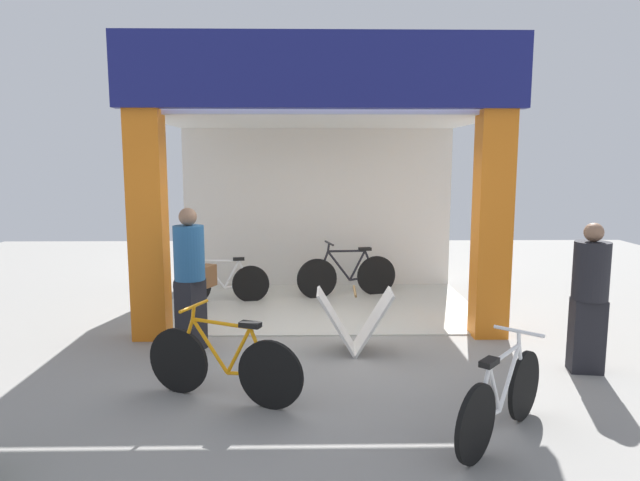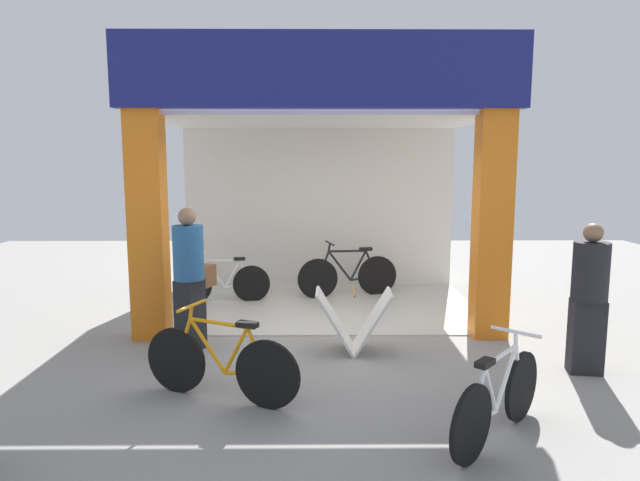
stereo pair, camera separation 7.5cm
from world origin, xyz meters
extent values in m
plane|color=gray|center=(0.00, 0.00, 0.00)|extent=(17.54, 17.54, 0.00)
cube|color=beige|center=(0.00, 1.51, 0.01)|extent=(4.77, 3.03, 0.02)
cube|color=silver|center=(0.00, 3.03, 1.44)|extent=(4.77, 0.12, 2.88)
cube|color=orange|center=(-2.17, 0.00, 1.44)|extent=(0.43, 0.36, 2.88)
cube|color=orange|center=(2.17, 0.00, 1.44)|extent=(0.43, 0.36, 2.88)
cube|color=navy|center=(0.00, -0.15, 3.33)|extent=(4.97, 0.20, 0.89)
cube|color=silver|center=(0.00, 1.51, 2.85)|extent=(4.77, 3.03, 0.06)
cylinder|color=black|center=(-1.09, 1.80, 0.30)|extent=(0.59, 0.12, 0.59)
cylinder|color=black|center=(-2.00, 1.67, 0.30)|extent=(0.59, 0.12, 0.59)
cylinder|color=white|center=(-1.31, 1.77, 0.28)|extent=(0.40, 0.09, 0.08)
cylinder|color=white|center=(-1.39, 1.76, 0.47)|extent=(0.26, 0.07, 0.45)
cylinder|color=white|center=(-1.67, 1.72, 0.48)|extent=(0.37, 0.08, 0.47)
cylinder|color=white|center=(-1.56, 1.74, 0.69)|extent=(0.57, 0.11, 0.05)
cylinder|color=white|center=(-1.19, 1.79, 0.49)|extent=(0.20, 0.06, 0.40)
cylinder|color=white|center=(-1.91, 1.68, 0.50)|extent=(0.18, 0.06, 0.41)
cylinder|color=white|center=(-1.83, 1.70, 0.76)|extent=(0.05, 0.04, 0.12)
cylinder|color=white|center=(-1.82, 1.70, 0.82)|extent=(0.09, 0.41, 0.03)
cube|color=black|center=(-1.28, 1.78, 0.71)|extent=(0.19, 0.11, 0.05)
cylinder|color=black|center=(0.98, 2.24, 0.33)|extent=(0.66, 0.20, 0.67)
cylinder|color=black|center=(-0.03, 2.00, 0.33)|extent=(0.66, 0.20, 0.67)
cylinder|color=black|center=(0.74, 2.18, 0.31)|extent=(0.45, 0.14, 0.09)
cylinder|color=black|center=(0.65, 2.16, 0.53)|extent=(0.29, 0.10, 0.50)
cylinder|color=black|center=(0.34, 2.08, 0.54)|extent=(0.41, 0.13, 0.52)
cylinder|color=black|center=(0.47, 2.11, 0.78)|extent=(0.63, 0.19, 0.05)
cylinder|color=black|center=(0.87, 2.21, 0.55)|extent=(0.22, 0.09, 0.45)
cylinder|color=black|center=(0.07, 2.02, 0.56)|extent=(0.20, 0.08, 0.46)
cylinder|color=black|center=(0.16, 2.04, 0.85)|extent=(0.06, 0.05, 0.14)
cylinder|color=black|center=(0.17, 2.04, 0.92)|extent=(0.14, 0.46, 0.03)
cube|color=black|center=(0.78, 2.19, 0.80)|extent=(0.22, 0.15, 0.05)
cylinder|color=black|center=(-0.51, -2.12, 0.32)|extent=(0.62, 0.29, 0.65)
cylinder|color=black|center=(-1.43, -1.74, 0.32)|extent=(0.62, 0.29, 0.65)
cylinder|color=orange|center=(-0.72, -2.03, 0.30)|extent=(0.42, 0.20, 0.08)
cylinder|color=orange|center=(-0.81, -1.99, 0.51)|extent=(0.27, 0.14, 0.49)
cylinder|color=orange|center=(-1.09, -1.87, 0.52)|extent=(0.38, 0.18, 0.51)
cylinder|color=orange|center=(-0.98, -1.92, 0.75)|extent=(0.59, 0.27, 0.05)
cylinder|color=orange|center=(-0.61, -2.08, 0.53)|extent=(0.21, 0.11, 0.43)
cylinder|color=orange|center=(-1.34, -1.77, 0.54)|extent=(0.19, 0.11, 0.45)
cylinder|color=orange|center=(-1.26, -1.81, 0.83)|extent=(0.06, 0.05, 0.13)
cylinder|color=orange|center=(-1.25, -1.81, 0.89)|extent=(0.20, 0.43, 0.03)
cube|color=black|center=(-0.69, -2.04, 0.77)|extent=(0.22, 0.17, 0.05)
cylinder|color=black|center=(1.10, -3.08, 0.31)|extent=(0.44, 0.48, 0.61)
cylinder|color=black|center=(1.73, -2.37, 0.31)|extent=(0.44, 0.48, 0.61)
cylinder|color=white|center=(1.25, -2.91, 0.28)|extent=(0.30, 0.33, 0.08)
cylinder|color=white|center=(1.30, -2.85, 0.48)|extent=(0.20, 0.22, 0.46)
cylinder|color=white|center=(1.50, -2.63, 0.49)|extent=(0.28, 0.30, 0.48)
cylinder|color=white|center=(1.42, -2.72, 0.71)|extent=(0.42, 0.46, 0.05)
cylinder|color=white|center=(1.17, -3.00, 0.51)|extent=(0.16, 0.17, 0.41)
cylinder|color=white|center=(1.67, -2.44, 0.51)|extent=(0.15, 0.16, 0.43)
cylinder|color=white|center=(1.61, -2.50, 0.78)|extent=(0.06, 0.06, 0.13)
cylinder|color=white|center=(1.60, -2.51, 0.84)|extent=(0.34, 0.31, 0.03)
cube|color=black|center=(1.22, -2.94, 0.73)|extent=(0.19, 0.20, 0.05)
cube|color=silver|center=(0.17, -0.56, 0.37)|extent=(0.48, 0.54, 0.75)
cube|color=silver|center=(0.60, -0.58, 0.37)|extent=(0.48, 0.54, 0.75)
cylinder|color=olive|center=(0.39, -0.57, 0.74)|extent=(0.05, 0.53, 0.03)
cube|color=black|center=(2.83, -1.26, 0.40)|extent=(0.36, 0.29, 0.80)
cylinder|color=black|center=(2.83, -1.26, 1.11)|extent=(0.42, 0.42, 0.62)
sphere|color=#8C664C|center=(2.83, -1.26, 1.52)|extent=(0.20, 0.20, 0.20)
cube|color=black|center=(-1.56, -0.51, 0.43)|extent=(0.35, 0.39, 0.87)
cylinder|color=#26598C|center=(-1.56, -0.51, 1.19)|extent=(0.47, 0.47, 0.64)
sphere|color=#8C664C|center=(-1.56, -0.51, 1.61)|extent=(0.21, 0.21, 0.21)
cube|color=brown|center=(-1.43, -0.20, 0.85)|extent=(0.25, 0.31, 0.27)
camera|label=1|loc=(-0.14, -7.00, 2.26)|focal=31.38mm
camera|label=2|loc=(-0.07, -7.00, 2.26)|focal=31.38mm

